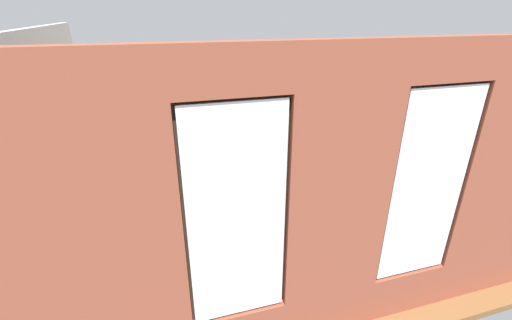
{
  "coord_description": "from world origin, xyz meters",
  "views": [
    {
      "loc": [
        1.61,
        5.31,
        3.41
      ],
      "look_at": [
        0.13,
        0.4,
        1.17
      ],
      "focal_mm": 24.0,
      "sensor_mm": 36.0,
      "label": 1
    }
  ],
  "objects_px": {
    "cup_ceramic": "(236,196)",
    "candle_jar": "(244,198)",
    "tv_flatscreen": "(90,179)",
    "remote_black": "(214,205)",
    "potted_plant_beside_window_right": "(169,272)",
    "media_console": "(97,214)",
    "couch_left": "(393,193)",
    "table_plant_small": "(225,191)",
    "potted_plant_near_tv": "(127,235)",
    "potted_plant_corner_far_left": "(471,219)",
    "potted_plant_by_left_couch": "(337,163)",
    "coffee_table": "(237,200)",
    "couch_by_window": "(291,271)",
    "papasan_chair": "(225,152)"
  },
  "relations": [
    {
      "from": "media_console",
      "to": "table_plant_small",
      "type": "bearing_deg",
      "value": 171.76
    },
    {
      "from": "couch_left",
      "to": "potted_plant_corner_far_left",
      "type": "height_order",
      "value": "potted_plant_corner_far_left"
    },
    {
      "from": "coffee_table",
      "to": "potted_plant_corner_far_left",
      "type": "relative_size",
      "value": 1.05
    },
    {
      "from": "cup_ceramic",
      "to": "candle_jar",
      "type": "bearing_deg",
      "value": 129.47
    },
    {
      "from": "papasan_chair",
      "to": "potted_plant_by_left_couch",
      "type": "xyz_separation_m",
      "value": [
        -2.2,
        1.16,
        -0.06
      ]
    },
    {
      "from": "remote_black",
      "to": "potted_plant_by_left_couch",
      "type": "height_order",
      "value": "potted_plant_by_left_couch"
    },
    {
      "from": "potted_plant_near_tv",
      "to": "potted_plant_corner_far_left",
      "type": "height_order",
      "value": "potted_plant_corner_far_left"
    },
    {
      "from": "remote_black",
      "to": "couch_left",
      "type": "bearing_deg",
      "value": 105.21
    },
    {
      "from": "potted_plant_near_tv",
      "to": "potted_plant_beside_window_right",
      "type": "bearing_deg",
      "value": 111.11
    },
    {
      "from": "candle_jar",
      "to": "media_console",
      "type": "xyz_separation_m",
      "value": [
        2.43,
        -0.54,
        -0.21
      ]
    },
    {
      "from": "couch_left",
      "to": "cup_ceramic",
      "type": "bearing_deg",
      "value": -103.04
    },
    {
      "from": "coffee_table",
      "to": "potted_plant_by_left_couch",
      "type": "bearing_deg",
      "value": -160.83
    },
    {
      "from": "tv_flatscreen",
      "to": "potted_plant_by_left_couch",
      "type": "distance_m",
      "value": 4.82
    },
    {
      "from": "couch_left",
      "to": "media_console",
      "type": "distance_m",
      "value": 5.26
    },
    {
      "from": "table_plant_small",
      "to": "media_console",
      "type": "bearing_deg",
      "value": -8.24
    },
    {
      "from": "candle_jar",
      "to": "potted_plant_near_tv",
      "type": "height_order",
      "value": "potted_plant_near_tv"
    },
    {
      "from": "couch_by_window",
      "to": "potted_plant_beside_window_right",
      "type": "distance_m",
      "value": 1.58
    },
    {
      "from": "tv_flatscreen",
      "to": "potted_plant_beside_window_right",
      "type": "bearing_deg",
      "value": 114.01
    },
    {
      "from": "potted_plant_near_tv",
      "to": "couch_by_window",
      "type": "bearing_deg",
      "value": 147.81
    },
    {
      "from": "couch_by_window",
      "to": "cup_ceramic",
      "type": "bearing_deg",
      "value": -82.29
    },
    {
      "from": "table_plant_small",
      "to": "potted_plant_beside_window_right",
      "type": "distance_m",
      "value": 2.39
    },
    {
      "from": "couch_by_window",
      "to": "potted_plant_beside_window_right",
      "type": "xyz_separation_m",
      "value": [
        1.51,
        0.1,
        0.46
      ]
    },
    {
      "from": "remote_black",
      "to": "tv_flatscreen",
      "type": "xyz_separation_m",
      "value": [
        1.92,
        -0.55,
        0.5
      ]
    },
    {
      "from": "remote_black",
      "to": "tv_flatscreen",
      "type": "distance_m",
      "value": 2.06
    },
    {
      "from": "potted_plant_by_left_couch",
      "to": "potted_plant_corner_far_left",
      "type": "relative_size",
      "value": 0.43
    },
    {
      "from": "tv_flatscreen",
      "to": "media_console",
      "type": "bearing_deg",
      "value": 90.0
    },
    {
      "from": "candle_jar",
      "to": "potted_plant_by_left_couch",
      "type": "distance_m",
      "value": 2.53
    },
    {
      "from": "candle_jar",
      "to": "remote_black",
      "type": "height_order",
      "value": "candle_jar"
    },
    {
      "from": "candle_jar",
      "to": "tv_flatscreen",
      "type": "bearing_deg",
      "value": -12.63
    },
    {
      "from": "remote_black",
      "to": "potted_plant_beside_window_right",
      "type": "relative_size",
      "value": 0.13
    },
    {
      "from": "candle_jar",
      "to": "tv_flatscreen",
      "type": "xyz_separation_m",
      "value": [
        2.43,
        -0.55,
        0.45
      ]
    },
    {
      "from": "candle_jar",
      "to": "media_console",
      "type": "relative_size",
      "value": 0.1
    },
    {
      "from": "couch_left",
      "to": "potted_plant_corner_far_left",
      "type": "relative_size",
      "value": 1.45
    },
    {
      "from": "coffee_table",
      "to": "cup_ceramic",
      "type": "xyz_separation_m",
      "value": [
        0.0,
        0.0,
        0.09
      ]
    },
    {
      "from": "candle_jar",
      "to": "media_console",
      "type": "height_order",
      "value": "candle_jar"
    },
    {
      "from": "couch_left",
      "to": "potted_plant_beside_window_right",
      "type": "bearing_deg",
      "value": -72.51
    },
    {
      "from": "couch_by_window",
      "to": "coffee_table",
      "type": "relative_size",
      "value": 1.35
    },
    {
      "from": "candle_jar",
      "to": "potted_plant_beside_window_right",
      "type": "height_order",
      "value": "potted_plant_beside_window_right"
    },
    {
      "from": "table_plant_small",
      "to": "candle_jar",
      "type": "bearing_deg",
      "value": 140.14
    },
    {
      "from": "media_console",
      "to": "tv_flatscreen",
      "type": "xyz_separation_m",
      "value": [
        0.0,
        -0.0,
        0.66
      ]
    },
    {
      "from": "papasan_chair",
      "to": "media_console",
      "type": "bearing_deg",
      "value": 31.86
    },
    {
      "from": "couch_by_window",
      "to": "remote_black",
      "type": "relative_size",
      "value": 10.9
    },
    {
      "from": "remote_black",
      "to": "media_console",
      "type": "relative_size",
      "value": 0.15
    },
    {
      "from": "tv_flatscreen",
      "to": "cup_ceramic",
      "type": "bearing_deg",
      "value": 169.78
    },
    {
      "from": "table_plant_small",
      "to": "remote_black",
      "type": "xyz_separation_m",
      "value": [
        0.24,
        0.23,
        -0.11
      ]
    },
    {
      "from": "potted_plant_by_left_couch",
      "to": "potted_plant_near_tv",
      "type": "relative_size",
      "value": 0.59
    },
    {
      "from": "couch_left",
      "to": "tv_flatscreen",
      "type": "relative_size",
      "value": 1.6
    },
    {
      "from": "coffee_table",
      "to": "potted_plant_beside_window_right",
      "type": "bearing_deg",
      "value": 58.17
    },
    {
      "from": "coffee_table",
      "to": "potted_plant_beside_window_right",
      "type": "distance_m",
      "value": 2.41
    },
    {
      "from": "papasan_chair",
      "to": "potted_plant_by_left_couch",
      "type": "distance_m",
      "value": 2.49
    }
  ]
}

